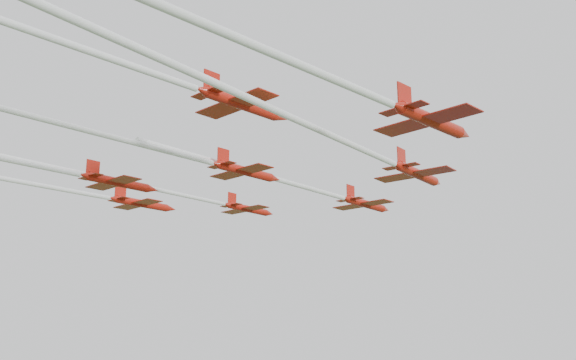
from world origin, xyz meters
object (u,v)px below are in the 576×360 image
at_px(jet_row2_right, 356,147).
at_px(jet_row3_mid, 129,141).
at_px(jet_row3_left, 51,187).
at_px(jet_row4_right, 127,64).
at_px(jet_lead, 325,193).
at_px(jet_row2_left, 162,191).
at_px(jet_row3_right, 349,86).

xyz_separation_m(jet_row2_right, jet_row3_mid, (-20.67, -11.92, -0.47)).
distance_m(jet_row3_left, jet_row4_right, 38.56).
distance_m(jet_lead, jet_row2_left, 22.98).
xyz_separation_m(jet_row3_mid, jet_row4_right, (8.40, -12.35, 1.89)).
height_order(jet_row2_right, jet_row3_left, jet_row2_right).
distance_m(jet_lead, jet_row2_right, 23.47).
xyz_separation_m(jet_row2_left, jet_row3_mid, (8.43, -19.20, 0.18)).
relative_size(jet_row2_left, jet_row3_mid, 0.99).
height_order(jet_row2_left, jet_row2_right, jet_row2_right).
bearing_deg(jet_row3_right, jet_lead, 134.44).
xyz_separation_m(jet_row2_left, jet_row3_right, (33.80, -25.66, -0.19)).
bearing_deg(jet_row4_right, jet_lead, 110.00).
distance_m(jet_row2_left, jet_row3_right, 42.43).
distance_m(jet_row3_mid, jet_row4_right, 15.06).
bearing_deg(jet_row4_right, jet_row2_left, 140.16).
relative_size(jet_row3_mid, jet_row4_right, 1.16).
bearing_deg(jet_row2_right, jet_row3_mid, -134.59).
bearing_deg(jet_row3_mid, jet_row3_right, 7.01).
relative_size(jet_row2_left, jet_row3_right, 1.15).
bearing_deg(jet_lead, jet_row3_right, -49.78).
distance_m(jet_lead, jet_row3_right, 42.20).
xyz_separation_m(jet_row3_left, jet_row3_right, (46.49, -18.83, -0.27)).
height_order(jet_lead, jet_row2_right, jet_lead).
bearing_deg(jet_row2_right, jet_row3_left, -165.17).
bearing_deg(jet_row3_right, jet_row4_right, -137.71).
relative_size(jet_lead, jet_row2_left, 0.81).
xyz_separation_m(jet_row2_right, jet_row3_left, (-41.80, 0.45, -0.57)).
bearing_deg(jet_row3_left, jet_lead, 54.60).
bearing_deg(jet_row2_left, jet_row4_right, -42.41).
height_order(jet_row3_right, jet_row4_right, jet_row4_right).
distance_m(jet_row3_right, jet_row4_right, 18.10).
bearing_deg(jet_row2_left, jet_row2_right, 5.46).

